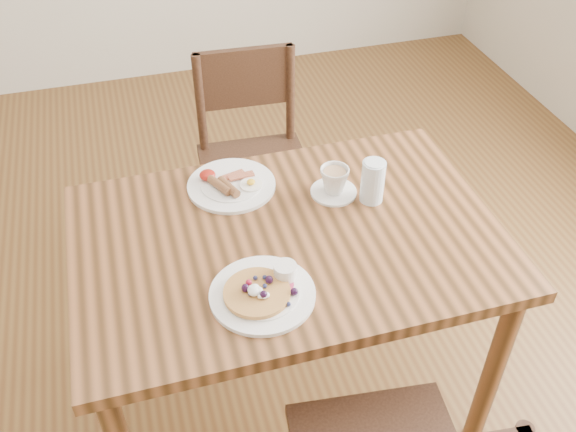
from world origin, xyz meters
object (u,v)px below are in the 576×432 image
object	(u,v)px
pancake_plate	(263,291)
teacup_saucer	(334,182)
dining_table	(288,260)
chair_far	(253,154)
breakfast_plate	(230,184)
water_glass	(373,181)

from	to	relation	value
pancake_plate	teacup_saucer	world-z (taller)	teacup_saucer
pancake_plate	dining_table	bearing A→B (deg)	58.64
pancake_plate	teacup_saucer	xyz separation A→B (m)	(0.31, 0.35, 0.03)
dining_table	chair_far	distance (m)	0.79
breakfast_plate	pancake_plate	bearing A→B (deg)	-91.62
chair_far	pancake_plate	size ratio (longest dim) A/B	3.26
chair_far	pancake_plate	xyz separation A→B (m)	(-0.20, -0.97, 0.27)
water_glass	dining_table	bearing A→B (deg)	-163.27
dining_table	teacup_saucer	size ratio (longest dim) A/B	8.57
teacup_saucer	water_glass	world-z (taller)	water_glass
pancake_plate	water_glass	distance (m)	0.50
chair_far	water_glass	xyz separation A→B (m)	(0.20, -0.69, 0.32)
dining_table	pancake_plate	bearing A→B (deg)	-121.36
chair_far	teacup_saucer	world-z (taller)	chair_far
pancake_plate	breakfast_plate	xyz separation A→B (m)	(0.01, 0.46, -0.00)
chair_far	breakfast_plate	distance (m)	0.61
chair_far	breakfast_plate	size ratio (longest dim) A/B	3.26
dining_table	teacup_saucer	xyz separation A→B (m)	(0.19, 0.14, 0.14)
dining_table	water_glass	xyz separation A→B (m)	(0.28, 0.08, 0.17)
chair_far	dining_table	bearing A→B (deg)	87.34
chair_far	breakfast_plate	bearing A→B (deg)	72.96
chair_far	water_glass	world-z (taller)	water_glass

